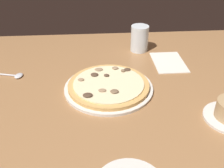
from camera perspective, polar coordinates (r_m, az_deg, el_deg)
dining_table at (r=90.58cm, az=0.73°, el=-3.16°), size 150.00×110.00×4.00cm
pizza_main at (r=91.17cm, az=-0.74°, el=-0.45°), size 30.70×30.70×3.30cm
water_glass at (r=118.22cm, az=5.94°, el=9.45°), size 7.71×7.71×11.28cm
paper_menu at (r=111.31cm, az=12.15°, el=4.63°), size 12.45×18.34×0.30cm
spoon at (r=105.22cm, az=-20.11°, el=1.74°), size 10.51×4.87×1.00cm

